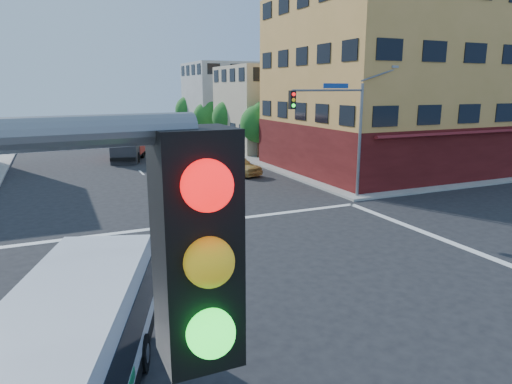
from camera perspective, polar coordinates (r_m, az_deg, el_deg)
name	(u,v)px	position (r m, az deg, el deg)	size (l,w,h in m)	color
ground	(283,302)	(15.18, 3.35, -13.52)	(120.00, 120.00, 0.00)	black
sidewalk_ne	(398,140)	(62.96, 17.30, 6.26)	(50.00, 50.00, 0.15)	gray
corner_building_ne	(396,98)	(40.29, 17.07, 11.14)	(18.10, 15.44, 14.00)	#D1954B
building_east_near	(279,108)	(51.62, 2.89, 10.41)	(12.06, 10.06, 9.00)	tan
building_east_far	(233,100)	(64.40, -2.85, 11.36)	(12.06, 10.06, 10.00)	#ADADA8
signal_mast_ne	(339,119)	(27.44, 10.28, 9.02)	(7.91, 1.13, 8.07)	slate
street_tree_a	(260,122)	(44.03, 0.50, 8.80)	(3.60, 3.60, 5.53)	#3D2416
street_tree_b	(230,115)	(51.39, -3.25, 9.56)	(3.80, 3.80, 5.79)	#3D2416
street_tree_c	(208,114)	(58.94, -6.05, 9.65)	(3.40, 3.40, 5.29)	#3D2416
street_tree_d	(190,108)	(66.57, -8.23, 10.32)	(4.00, 4.00, 6.03)	#3D2416
box_truck	(130,141)	(45.90, -15.47, 6.20)	(4.71, 8.34, 3.61)	#26272C
parked_car	(237,165)	(36.09, -2.43, 3.38)	(1.83, 4.55, 1.55)	tan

